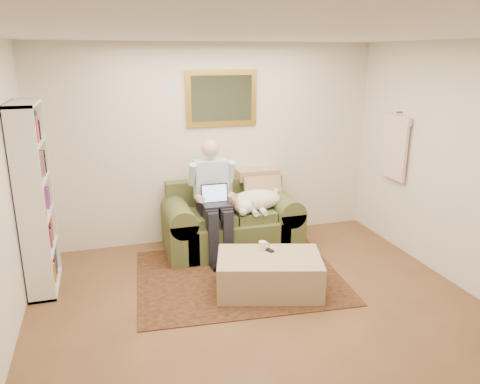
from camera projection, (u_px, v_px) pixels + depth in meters
name	position (u px, v px, depth m)	size (l,w,h in m)	color
room_shell	(265.00, 187.00, 4.21)	(4.51, 5.00, 2.61)	brown
rug	(239.00, 276.00, 5.35)	(2.28, 1.82, 0.01)	black
sofa	(231.00, 226.00, 6.08)	(1.71, 0.87, 1.03)	brown
seated_man	(214.00, 200.00, 5.74)	(0.56, 0.81, 1.44)	#8CBFD8
laptop	(216.00, 199.00, 5.67)	(0.33, 0.26, 0.24)	black
sleeping_dog	(256.00, 200.00, 5.98)	(0.71, 0.44, 0.26)	white
ottoman	(269.00, 274.00, 4.99)	(1.09, 0.69, 0.40)	tan
coffee_mug	(262.00, 246.00, 5.08)	(0.08, 0.08, 0.10)	white
tv_remote	(268.00, 250.00, 5.08)	(0.05, 0.15, 0.02)	black
bookshelf	(35.00, 199.00, 4.87)	(0.28, 0.80, 2.00)	white
wall_mirror	(222.00, 98.00, 6.02)	(0.94, 0.04, 0.72)	gold
hanging_shirt	(395.00, 144.00, 5.94)	(0.06, 0.52, 0.90)	#F8CFCD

